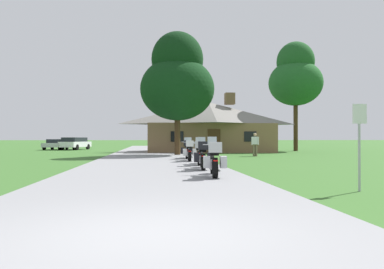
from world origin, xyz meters
The scene contains 15 objects.
ground_plane centered at (0.00, 20.00, 0.00)m, with size 500.00×500.00×0.00m, color #386628.
asphalt_driveway centered at (0.00, 18.00, 0.03)m, with size 6.40×80.00×0.06m, color gray.
motorcycle_silver_nearest_to_camera centered at (2.03, 7.09, 0.61)m, with size 0.84×2.08×1.30m.
motorcycle_green_second_in_row centered at (2.05, 9.99, 0.61)m, with size 0.82×2.08×1.30m.
motorcycle_white_third_in_row centered at (2.24, 12.66, 0.62)m, with size 0.71×2.08×1.30m.
motorcycle_green_fourth_in_row centered at (2.07, 15.54, 0.61)m, with size 0.78×2.08×1.30m.
motorcycle_black_farthest_in_row centered at (2.17, 18.15, 0.61)m, with size 0.82×2.08×1.30m.
stone_lodge centered at (5.39, 30.51, 2.45)m, with size 12.17×6.86×5.66m.
bystander_white_shirt_near_lodge centered at (7.45, 21.59, 0.93)m, with size 0.49×0.37×1.67m.
bystander_olive_shirt_beside_signpost centered at (7.47, 21.71, 0.95)m, with size 0.44×0.40×1.69m.
metal_signpost_roadside centered at (5.07, 3.76, 1.35)m, with size 0.36×0.06×2.14m.
tree_right_of_lodge centered at (14.73, 32.32, 7.64)m, with size 5.49×5.49×11.26m.
tree_by_lodge_front centered at (1.94, 23.48, 5.71)m, with size 5.62×5.62×9.40m.
parked_white_suv_far_left centered at (-8.67, 38.85, 0.78)m, with size 2.96×4.92×1.40m.
parked_silver_sedan_far_left centered at (-10.81, 39.00, 0.64)m, with size 2.15×4.33×1.20m.
Camera 1 is at (0.04, -4.92, 1.30)m, focal length 35.13 mm.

